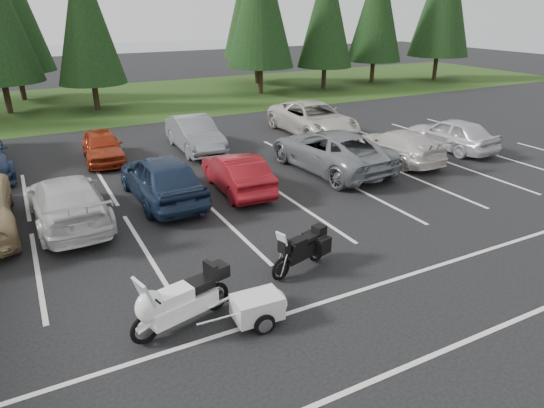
{
  "coord_description": "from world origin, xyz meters",
  "views": [
    {
      "loc": [
        -4.65,
        -11.18,
        6.27
      ],
      "look_at": [
        1.01,
        -0.5,
        1.27
      ],
      "focal_mm": 32.0,
      "sensor_mm": 36.0,
      "label": 1
    }
  ],
  "objects_px": {
    "car_near_8": "(451,134)",
    "cargo_trailer": "(257,309)",
    "car_far_3": "(195,134)",
    "touring_motorcycle": "(181,296)",
    "car_far_4": "(313,119)",
    "car_near_4": "(162,178)",
    "car_far_2": "(102,146)",
    "adventure_motorcycle": "(300,247)",
    "car_near_6": "(330,150)",
    "car_near_7": "(397,145)",
    "car_near_3": "(67,201)",
    "car_near_5": "(237,173)"
  },
  "relations": [
    {
      "from": "car_far_2",
      "to": "car_far_3",
      "type": "relative_size",
      "value": 0.84
    },
    {
      "from": "cargo_trailer",
      "to": "car_far_3",
      "type": "bearing_deg",
      "value": 78.45
    },
    {
      "from": "cargo_trailer",
      "to": "adventure_motorcycle",
      "type": "distance_m",
      "value": 2.46
    },
    {
      "from": "car_near_3",
      "to": "adventure_motorcycle",
      "type": "height_order",
      "value": "car_near_3"
    },
    {
      "from": "car_near_3",
      "to": "car_near_8",
      "type": "bearing_deg",
      "value": 179.45
    },
    {
      "from": "car_near_8",
      "to": "adventure_motorcycle",
      "type": "distance_m",
      "value": 13.38
    },
    {
      "from": "car_far_3",
      "to": "car_far_4",
      "type": "xyz_separation_m",
      "value": [
        6.39,
        -0.02,
        0.06
      ]
    },
    {
      "from": "car_near_3",
      "to": "car_far_2",
      "type": "xyz_separation_m",
      "value": [
        2.11,
        6.15,
        -0.08
      ]
    },
    {
      "from": "car_near_5",
      "to": "car_near_7",
      "type": "height_order",
      "value": "car_near_5"
    },
    {
      "from": "touring_motorcycle",
      "to": "car_near_3",
      "type": "bearing_deg",
      "value": 88.07
    },
    {
      "from": "car_near_6",
      "to": "car_far_4",
      "type": "relative_size",
      "value": 1.0
    },
    {
      "from": "car_near_7",
      "to": "adventure_motorcycle",
      "type": "distance_m",
      "value": 10.47
    },
    {
      "from": "adventure_motorcycle",
      "to": "cargo_trailer",
      "type": "bearing_deg",
      "value": -158.73
    },
    {
      "from": "car_near_7",
      "to": "car_near_8",
      "type": "distance_m",
      "value": 3.33
    },
    {
      "from": "car_near_5",
      "to": "adventure_motorcycle",
      "type": "relative_size",
      "value": 1.94
    },
    {
      "from": "car_near_6",
      "to": "adventure_motorcycle",
      "type": "xyz_separation_m",
      "value": [
        -5.27,
        -6.41,
        -0.17
      ]
    },
    {
      "from": "car_near_7",
      "to": "touring_motorcycle",
      "type": "distance_m",
      "value": 13.73
    },
    {
      "from": "car_near_4",
      "to": "car_near_6",
      "type": "distance_m",
      "value": 6.98
    },
    {
      "from": "car_near_6",
      "to": "car_near_8",
      "type": "distance_m",
      "value": 6.59
    },
    {
      "from": "touring_motorcycle",
      "to": "car_far_4",
      "type": "bearing_deg",
      "value": 34.13
    },
    {
      "from": "car_near_6",
      "to": "car_far_2",
      "type": "relative_size",
      "value": 1.52
    },
    {
      "from": "car_near_4",
      "to": "adventure_motorcycle",
      "type": "xyz_separation_m",
      "value": [
        1.71,
        -6.26,
        -0.18
      ]
    },
    {
      "from": "cargo_trailer",
      "to": "adventure_motorcycle",
      "type": "bearing_deg",
      "value": 40.22
    },
    {
      "from": "car_near_8",
      "to": "touring_motorcycle",
      "type": "relative_size",
      "value": 1.67
    },
    {
      "from": "car_near_3",
      "to": "car_near_8",
      "type": "height_order",
      "value": "car_near_8"
    },
    {
      "from": "car_near_6",
      "to": "adventure_motorcycle",
      "type": "distance_m",
      "value": 8.3
    },
    {
      "from": "car_near_6",
      "to": "car_near_7",
      "type": "relative_size",
      "value": 1.28
    },
    {
      "from": "car_near_8",
      "to": "car_far_3",
      "type": "xyz_separation_m",
      "value": [
        -10.47,
        5.45,
        0.01
      ]
    },
    {
      "from": "car_near_7",
      "to": "adventure_motorcycle",
      "type": "relative_size",
      "value": 2.15
    },
    {
      "from": "car_far_3",
      "to": "car_far_4",
      "type": "bearing_deg",
      "value": 1.47
    },
    {
      "from": "car_far_4",
      "to": "car_near_4",
      "type": "bearing_deg",
      "value": -149.41
    },
    {
      "from": "car_far_4",
      "to": "touring_motorcycle",
      "type": "bearing_deg",
      "value": -130.7
    },
    {
      "from": "car_near_5",
      "to": "car_near_7",
      "type": "xyz_separation_m",
      "value": [
        7.59,
        0.13,
        -0.02
      ]
    },
    {
      "from": "car_near_3",
      "to": "car_near_8",
      "type": "relative_size",
      "value": 1.16
    },
    {
      "from": "car_far_2",
      "to": "car_far_3",
      "type": "bearing_deg",
      "value": 0.12
    },
    {
      "from": "car_near_3",
      "to": "adventure_motorcycle",
      "type": "bearing_deg",
      "value": 127.52
    },
    {
      "from": "car_near_4",
      "to": "car_far_3",
      "type": "relative_size",
      "value": 1.06
    },
    {
      "from": "car_near_8",
      "to": "touring_motorcycle",
      "type": "height_order",
      "value": "car_near_8"
    },
    {
      "from": "car_near_4",
      "to": "car_far_2",
      "type": "relative_size",
      "value": 1.26
    },
    {
      "from": "car_far_3",
      "to": "touring_motorcycle",
      "type": "xyz_separation_m",
      "value": [
        -4.72,
        -12.5,
        -0.04
      ]
    },
    {
      "from": "touring_motorcycle",
      "to": "car_near_7",
      "type": "bearing_deg",
      "value": 16.07
    },
    {
      "from": "car_far_4",
      "to": "touring_motorcycle",
      "type": "distance_m",
      "value": 16.71
    },
    {
      "from": "car_near_4",
      "to": "car_near_5",
      "type": "distance_m",
      "value": 2.66
    },
    {
      "from": "car_far_3",
      "to": "cargo_trailer",
      "type": "bearing_deg",
      "value": -102.45
    },
    {
      "from": "car_near_8",
      "to": "car_near_7",
      "type": "bearing_deg",
      "value": -1.59
    },
    {
      "from": "cargo_trailer",
      "to": "touring_motorcycle",
      "type": "bearing_deg",
      "value": 157.55
    },
    {
      "from": "car_near_8",
      "to": "car_near_5",
      "type": "bearing_deg",
      "value": -2.46
    },
    {
      "from": "car_far_4",
      "to": "adventure_motorcycle",
      "type": "bearing_deg",
      "value": -122.71
    },
    {
      "from": "car_near_8",
      "to": "cargo_trailer",
      "type": "relative_size",
      "value": 3.01
    },
    {
      "from": "car_near_3",
      "to": "touring_motorcycle",
      "type": "xyz_separation_m",
      "value": [
        1.44,
        -6.63,
        -0.01
      ]
    }
  ]
}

